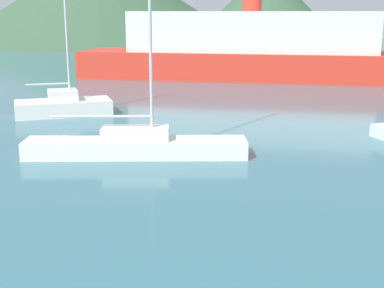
# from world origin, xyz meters

# --- Properties ---
(sailboat_inner) EXTENTS (8.57, 3.72, 10.55)m
(sailboat_inner) POSITION_xyz_m (-1.99, 16.22, 0.49)
(sailboat_inner) COLOR white
(sailboat_inner) RESTS_ON ground_plane
(sailboat_outer) EXTENTS (5.40, 4.53, 8.94)m
(sailboat_outer) POSITION_xyz_m (-8.79, 23.27, 0.54)
(sailboat_outer) COLOR white
(sailboat_outer) RESTS_ON ground_plane
(ferry_distant) EXTENTS (28.58, 8.03, 7.06)m
(ferry_distant) POSITION_xyz_m (-1.49, 41.96, 2.40)
(ferry_distant) COLOR red
(ferry_distant) RESTS_ON ground_plane
(hill_central) EXTENTS (25.61, 25.61, 12.40)m
(hill_central) POSITION_xyz_m (-5.50, 83.98, 6.20)
(hill_central) COLOR #38563D
(hill_central) RESTS_ON ground_plane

